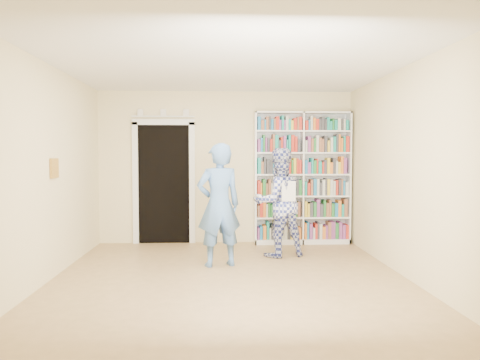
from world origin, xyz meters
name	(u,v)px	position (x,y,z in m)	size (l,w,h in m)	color
floor	(230,278)	(0.00, 0.00, 0.00)	(5.00, 5.00, 0.00)	olive
ceiling	(229,64)	(0.00, 0.00, 2.70)	(5.00, 5.00, 0.00)	white
wall_back	(226,167)	(0.00, 2.50, 1.35)	(4.50, 4.50, 0.00)	beige
wall_left	(47,173)	(-2.25, 0.00, 1.35)	(5.00, 5.00, 0.00)	beige
wall_right	(405,172)	(2.25, 0.00, 1.35)	(5.00, 5.00, 0.00)	beige
bookshelf	(302,177)	(1.35, 2.34, 1.18)	(1.69, 0.32, 2.33)	white
doorway	(164,177)	(-1.10, 2.48, 1.18)	(1.10, 0.08, 2.43)	black
wall_art	(54,168)	(-2.23, 0.20, 1.40)	(0.03, 0.25, 0.25)	brown
man_blue	(219,205)	(-0.13, 0.68, 0.87)	(0.63, 0.42, 1.73)	#5480BC
man_plaid	(279,202)	(0.79, 1.29, 0.84)	(0.81, 0.63, 1.67)	navy
paper_sheet	(289,191)	(0.91, 1.04, 1.03)	(0.22, 0.01, 0.30)	white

